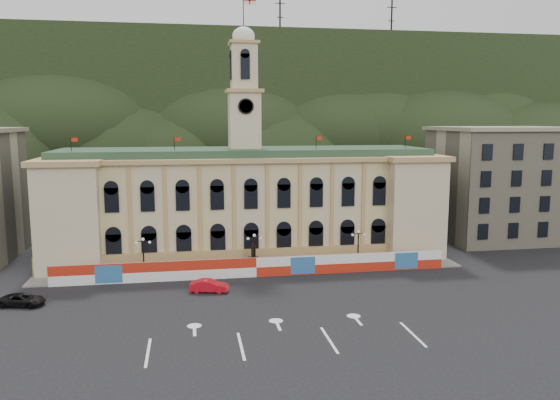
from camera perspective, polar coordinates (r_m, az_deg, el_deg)
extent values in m
plane|color=black|center=(55.79, -0.51, -12.33)|extent=(260.00, 260.00, 0.00)
cube|color=black|center=(181.73, -7.11, 9.04)|extent=(230.00, 70.00, 44.00)
cube|color=#595651|center=(167.53, 5.47, 11.86)|extent=(22.00, 8.00, 14.00)
cube|color=#595651|center=(164.53, -23.98, 9.86)|extent=(16.00, 7.00, 10.00)
cylinder|color=black|center=(171.60, 0.00, 18.55)|extent=(0.50, 0.50, 20.00)
cylinder|color=black|center=(180.68, 11.58, 17.87)|extent=(0.50, 0.50, 20.00)
cube|color=beige|center=(80.96, -3.66, -0.68)|extent=(55.00, 15.00, 14.00)
cube|color=tan|center=(74.54, -2.99, -6.02)|extent=(56.00, 0.80, 2.40)
cube|color=tan|center=(80.14, -3.71, 4.48)|extent=(56.20, 16.20, 0.60)
cube|color=#2C4A32|center=(80.09, -3.72, 4.98)|extent=(53.00, 13.00, 1.20)
cube|color=beige|center=(81.00, -20.36, -1.19)|extent=(8.00, 17.00, 14.00)
cube|color=beige|center=(85.65, 12.24, -0.35)|extent=(8.00, 17.00, 14.00)
cube|color=beige|center=(79.95, -3.75, 8.27)|extent=(4.40, 4.40, 8.00)
cube|color=tan|center=(80.06, -3.78, 11.28)|extent=(5.20, 5.20, 0.50)
cube|color=beige|center=(80.29, -3.80, 13.63)|extent=(3.60, 3.60, 6.50)
cube|color=tan|center=(80.67, -3.82, 16.04)|extent=(4.20, 4.20, 0.40)
cylinder|color=black|center=(77.69, -3.58, 9.75)|extent=(2.20, 0.20, 2.20)
ellipsoid|color=white|center=(80.80, -3.83, 16.67)|extent=(3.20, 3.20, 2.72)
cylinder|color=black|center=(81.32, -3.85, 18.90)|extent=(0.12, 0.12, 5.00)
cube|color=white|center=(81.77, -3.20, 20.14)|extent=(1.80, 0.04, 1.20)
cube|color=red|center=(81.74, -3.20, 20.14)|extent=(1.80, 0.02, 0.22)
cube|color=red|center=(81.74, -3.20, 20.14)|extent=(0.22, 0.02, 1.20)
cube|color=tan|center=(97.73, 22.08, 1.47)|extent=(20.00, 16.00, 18.00)
cube|color=gray|center=(97.15, 22.38, 6.92)|extent=(21.00, 17.00, 0.60)
cube|color=red|center=(69.54, -2.49, -7.04)|extent=(50.00, 0.25, 2.50)
cube|color=#2F669E|center=(69.60, -17.47, -7.41)|extent=(3.20, 0.05, 2.20)
cube|color=#2F669E|center=(70.37, 2.41, -6.85)|extent=(3.20, 0.05, 2.20)
cube|color=#2F669E|center=(74.48, 13.07, -6.21)|extent=(3.20, 0.05, 2.20)
cube|color=slate|center=(72.48, -2.76, -7.36)|extent=(56.00, 5.50, 0.16)
cube|color=#595651|center=(72.50, -2.78, -6.68)|extent=(1.40, 1.40, 1.80)
cylinder|color=black|center=(72.08, -2.79, -5.37)|extent=(0.60, 0.60, 1.60)
sphere|color=black|center=(71.87, -2.80, -4.68)|extent=(0.44, 0.44, 0.44)
cylinder|color=black|center=(71.50, -14.00, -7.76)|extent=(0.44, 0.44, 0.30)
cylinder|color=black|center=(70.92, -14.06, -6.02)|extent=(0.18, 0.18, 4.80)
cube|color=black|center=(70.39, -14.13, -4.20)|extent=(1.60, 0.08, 0.08)
sphere|color=silver|center=(70.49, -14.77, -4.33)|extent=(0.36, 0.36, 0.36)
sphere|color=silver|center=(70.36, -13.47, -4.31)|extent=(0.36, 0.36, 0.36)
sphere|color=silver|center=(70.34, -14.13, -4.00)|extent=(0.40, 0.40, 0.40)
cylinder|color=black|center=(71.75, -2.68, -7.46)|extent=(0.44, 0.44, 0.30)
cylinder|color=black|center=(71.16, -2.70, -5.72)|extent=(0.18, 0.18, 4.80)
cube|color=black|center=(70.64, -2.71, -3.91)|extent=(1.60, 0.08, 0.08)
sphere|color=silver|center=(70.58, -3.35, -4.05)|extent=(0.36, 0.36, 0.36)
sphere|color=silver|center=(70.77, -2.06, -4.01)|extent=(0.36, 0.36, 0.36)
sphere|color=silver|center=(70.59, -2.71, -3.71)|extent=(0.40, 0.40, 0.40)
cylinder|color=black|center=(74.66, 8.12, -6.91)|extent=(0.44, 0.44, 0.30)
cylinder|color=black|center=(74.10, 8.16, -5.23)|extent=(0.18, 0.18, 4.80)
cube|color=black|center=(73.60, 8.20, -3.49)|extent=(1.60, 0.08, 0.08)
sphere|color=silver|center=(73.39, 7.60, -3.63)|extent=(0.36, 0.36, 0.36)
sphere|color=silver|center=(73.88, 8.78, -3.57)|extent=(0.36, 0.36, 0.36)
sphere|color=silver|center=(73.55, 8.20, -3.30)|extent=(0.40, 0.40, 0.40)
imported|color=red|center=(64.25, -7.42, -8.89)|extent=(3.35, 5.07, 1.46)
imported|color=black|center=(65.36, -25.32, -9.41)|extent=(4.32, 5.75, 1.33)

